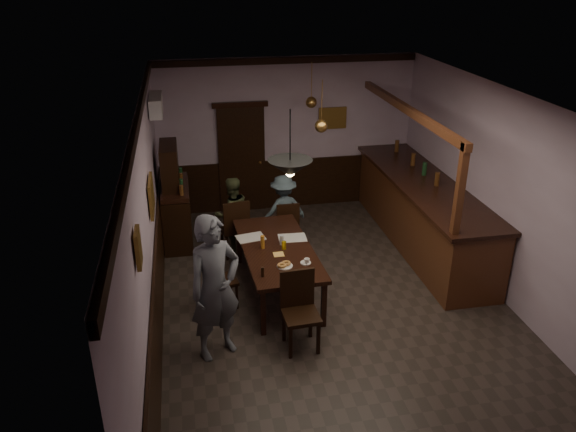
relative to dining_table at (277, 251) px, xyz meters
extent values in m
cube|color=#2D2621|center=(0.74, -0.80, -0.69)|extent=(5.00, 8.00, 0.01)
cube|color=white|center=(0.74, -0.80, 2.31)|extent=(5.00, 8.00, 0.01)
cube|color=#B49BB2|center=(0.74, 3.20, 0.81)|extent=(5.00, 0.01, 3.00)
cube|color=#B49BB2|center=(-1.76, -0.80, 0.81)|extent=(0.01, 8.00, 3.00)
cube|color=#B49BB2|center=(3.24, -0.80, 0.81)|extent=(0.01, 8.00, 3.00)
cube|color=black|center=(0.00, 0.00, 0.03)|extent=(1.10, 2.24, 0.06)
cube|color=black|center=(-0.37, -1.04, -0.34)|extent=(0.07, 0.07, 0.69)
cube|color=black|center=(0.47, -1.00, -0.34)|extent=(0.07, 0.07, 0.69)
cube|color=black|center=(-0.47, 1.00, -0.34)|extent=(0.07, 0.07, 0.69)
cube|color=black|center=(0.37, 1.04, -0.34)|extent=(0.07, 0.07, 0.69)
cube|color=black|center=(-0.51, 1.33, -0.21)|extent=(0.51, 0.51, 0.05)
cube|color=black|center=(-0.48, 1.13, 0.08)|extent=(0.45, 0.11, 0.53)
cube|color=black|center=(-0.36, 1.54, -0.46)|extent=(0.04, 0.04, 0.46)
cube|color=black|center=(-0.72, 1.48, -0.46)|extent=(0.04, 0.04, 0.46)
cube|color=black|center=(-0.30, 1.18, -0.46)|extent=(0.04, 0.04, 0.46)
cube|color=black|center=(-0.66, 1.12, -0.46)|extent=(0.04, 0.04, 0.46)
cube|color=black|center=(0.39, 1.37, -0.27)|extent=(0.40, 0.40, 0.05)
cube|color=black|center=(0.39, 1.19, -0.01)|extent=(0.39, 0.04, 0.47)
cube|color=black|center=(0.54, 1.53, -0.48)|extent=(0.04, 0.04, 0.40)
cube|color=black|center=(0.23, 1.53, -0.48)|extent=(0.04, 0.04, 0.40)
cube|color=black|center=(0.55, 1.21, -0.48)|extent=(0.04, 0.04, 0.40)
cube|color=black|center=(0.23, 1.21, -0.48)|extent=(0.04, 0.04, 0.40)
cube|color=black|center=(0.07, -1.40, -0.20)|extent=(0.47, 0.47, 0.05)
cube|color=black|center=(0.05, -1.20, 0.09)|extent=(0.45, 0.07, 0.54)
cube|color=black|center=(-0.11, -1.59, -0.45)|extent=(0.04, 0.04, 0.46)
cube|color=black|center=(0.26, -1.57, -0.45)|extent=(0.04, 0.04, 0.46)
cube|color=black|center=(-0.13, -1.23, -0.45)|extent=(0.04, 0.04, 0.46)
cube|color=black|center=(0.24, -1.21, -0.45)|extent=(0.04, 0.04, 0.46)
cube|color=black|center=(-0.84, -0.24, -0.27)|extent=(0.46, 0.46, 0.05)
cube|color=black|center=(-1.01, -0.28, -0.02)|extent=(0.12, 0.38, 0.46)
cube|color=black|center=(-0.65, -0.36, -0.49)|extent=(0.04, 0.04, 0.39)
cube|color=black|center=(-0.72, -0.05, -0.49)|extent=(0.04, 0.04, 0.39)
cube|color=black|center=(-0.96, -0.43, -0.49)|extent=(0.04, 0.04, 0.39)
cube|color=black|center=(-1.03, -0.12, -0.49)|extent=(0.04, 0.04, 0.39)
imported|color=#5A5D67|center=(-0.99, -1.30, 0.27)|extent=(0.83, 0.73, 1.91)
imported|color=#485231|center=(-0.52, 1.53, -0.03)|extent=(0.77, 0.68, 1.31)
imported|color=slate|center=(0.38, 1.57, -0.05)|extent=(0.91, 0.66, 1.27)
cube|color=silver|center=(-0.35, 0.38, 0.07)|extent=(0.47, 0.37, 0.01)
cube|color=silver|center=(0.28, 0.26, 0.07)|extent=(0.44, 0.32, 0.01)
cube|color=#FFC25D|center=(-0.02, -0.22, 0.07)|extent=(0.16, 0.16, 0.00)
cylinder|color=white|center=(0.31, -0.54, 0.07)|extent=(0.15, 0.15, 0.01)
imported|color=white|center=(0.32, -0.57, 0.11)|extent=(0.08, 0.08, 0.07)
cylinder|color=white|center=(0.01, -0.58, 0.07)|extent=(0.22, 0.22, 0.01)
torus|color=#C68C47|center=(-0.04, -0.60, 0.10)|extent=(0.13, 0.13, 0.04)
torus|color=#C68C47|center=(0.03, -0.55, 0.10)|extent=(0.13, 0.13, 0.04)
cylinder|color=yellow|center=(0.09, -0.07, 0.12)|extent=(0.07, 0.07, 0.12)
cylinder|color=#BF721E|center=(-0.21, 0.01, 0.16)|extent=(0.06, 0.06, 0.20)
cylinder|color=silver|center=(0.08, 0.08, 0.14)|extent=(0.06, 0.06, 0.15)
cylinder|color=black|center=(-0.33, -0.79, 0.13)|extent=(0.04, 0.04, 0.14)
cube|color=black|center=(-1.46, 2.05, -0.20)|extent=(0.48, 1.35, 0.96)
cube|color=black|center=(-1.46, 2.05, 0.33)|extent=(0.46, 1.30, 0.08)
cube|color=black|center=(-1.51, 2.05, 0.71)|extent=(0.29, 0.87, 0.77)
cube|color=#4F2A15|center=(2.74, 1.18, -0.12)|extent=(0.93, 4.32, 1.13)
cube|color=black|center=(2.72, 1.18, 0.47)|extent=(1.03, 4.43, 0.06)
cube|color=#4F2A15|center=(2.33, 1.18, 1.73)|extent=(0.10, 4.22, 0.12)
cube|color=#4F2A15|center=(2.33, -0.88, 1.12)|extent=(0.10, 0.10, 1.34)
cube|color=#4F2A15|center=(2.33, 3.24, 1.12)|extent=(0.10, 0.10, 1.34)
cube|color=black|center=(-0.16, 3.15, 0.36)|extent=(0.90, 0.06, 2.10)
cube|color=white|center=(-1.64, 2.10, 1.76)|extent=(0.20, 0.85, 0.30)
cube|color=olive|center=(-1.72, -2.40, 1.46)|extent=(0.04, 0.28, 0.36)
cube|color=olive|center=(-1.72, 0.00, 1.01)|extent=(0.04, 0.62, 0.48)
cube|color=olive|center=(1.64, 3.16, 1.11)|extent=(0.55, 0.04, 0.42)
cylinder|color=black|center=(0.04, -0.80, 1.94)|extent=(0.02, 0.02, 0.74)
cone|color=black|center=(0.04, -0.80, 1.57)|extent=(0.56, 0.56, 0.22)
sphere|color=#FFD88C|center=(0.04, -0.80, 1.52)|extent=(0.12, 0.12, 0.12)
cylinder|color=#BF8C3F|center=(0.84, 0.87, 1.96)|extent=(0.02, 0.02, 0.70)
cone|color=#BF8C3F|center=(0.84, 0.87, 1.61)|extent=(0.20, 0.20, 0.22)
sphere|color=#FFD88C|center=(0.84, 0.87, 1.56)|extent=(0.12, 0.12, 0.12)
cylinder|color=#BF8C3F|center=(1.04, 2.43, 1.96)|extent=(0.02, 0.02, 0.70)
cone|color=#BF8C3F|center=(1.04, 2.43, 1.61)|extent=(0.20, 0.20, 0.22)
sphere|color=#FFD88C|center=(1.04, 2.43, 1.56)|extent=(0.12, 0.12, 0.12)
camera|label=1|loc=(-1.20, -7.22, 3.91)|focal=35.00mm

